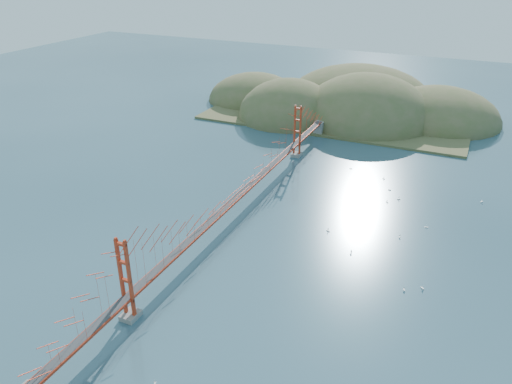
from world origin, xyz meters
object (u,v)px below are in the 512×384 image
at_px(sailboat_1, 387,202).
at_px(sailboat_0, 351,252).
at_px(sailboat_2, 422,288).
at_px(bridge, 237,178).

relative_size(sailboat_1, sailboat_0, 0.91).
distance_m(sailboat_1, sailboat_2, 25.85).
bearing_deg(sailboat_1, bridge, -146.27).
bearing_deg(sailboat_0, sailboat_2, -22.54).
xyz_separation_m(bridge, sailboat_2, (32.80, -8.52, -6.86)).
relative_size(bridge, sailboat_1, 163.97).
height_order(bridge, sailboat_2, bridge).
bearing_deg(bridge, sailboat_0, -10.12).
xyz_separation_m(bridge, sailboat_1, (23.16, 15.46, -6.87)).
relative_size(bridge, sailboat_2, 136.09).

